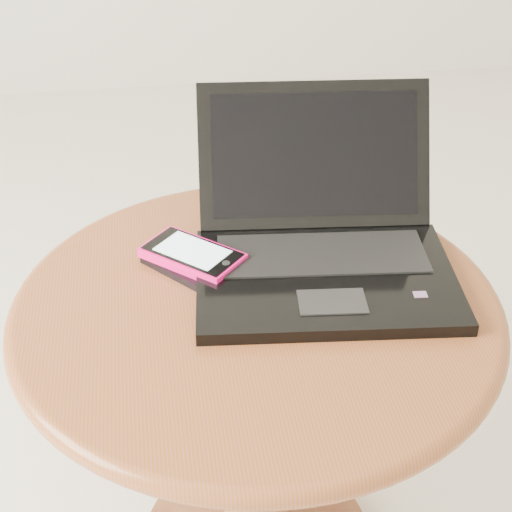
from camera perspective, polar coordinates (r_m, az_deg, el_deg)
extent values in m
cylinder|color=brown|center=(1.13, 0.04, -12.89)|extent=(0.10, 0.10, 0.42)
cylinder|color=brown|center=(0.98, 0.04, -3.73)|extent=(0.57, 0.57, 0.03)
torus|color=brown|center=(0.98, 0.04, -3.73)|extent=(0.60, 0.60, 0.03)
cube|color=black|center=(0.99, 5.03, -1.69)|extent=(0.34, 0.25, 0.02)
cube|color=black|center=(1.02, 4.74, 0.17)|extent=(0.27, 0.12, 0.00)
cube|color=black|center=(0.94, 5.50, -3.28)|extent=(0.08, 0.06, 0.00)
cube|color=red|center=(0.97, 11.71, -2.72)|extent=(0.02, 0.01, 0.00)
cube|color=black|center=(1.07, 4.21, 7.26)|extent=(0.32, 0.13, 0.18)
cube|color=black|center=(1.07, 4.24, 7.27)|extent=(0.28, 0.10, 0.15)
cube|color=black|center=(1.02, -4.94, -0.69)|extent=(0.12, 0.12, 0.01)
cube|color=#9D2269|center=(1.05, -6.96, 0.58)|extent=(0.05, 0.04, 0.00)
cube|color=#FA0E71|center=(1.02, -4.57, 0.03)|extent=(0.14, 0.14, 0.01)
cube|color=black|center=(1.01, -4.59, 0.37)|extent=(0.13, 0.13, 0.00)
cube|color=silver|center=(1.01, -4.59, 0.41)|extent=(0.10, 0.10, 0.00)
cylinder|color=black|center=(0.99, -2.17, -0.51)|extent=(0.01, 0.01, 0.00)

